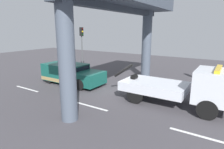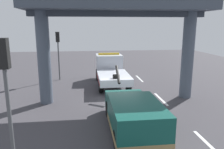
{
  "view_description": "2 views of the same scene",
  "coord_description": "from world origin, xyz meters",
  "views": [
    {
      "loc": [
        6.66,
        -10.82,
        4.36
      ],
      "look_at": [
        0.2,
        -0.73,
        1.47
      ],
      "focal_mm": 30.3,
      "sensor_mm": 36.0,
      "label": 1
    },
    {
      "loc": [
        -13.71,
        2.17,
        4.88
      ],
      "look_at": [
        -0.37,
        0.52,
        1.89
      ],
      "focal_mm": 35.22,
      "sensor_mm": 36.0,
      "label": 2
    }
  ],
  "objects": [
    {
      "name": "tow_truck_white",
      "position": [
        4.77,
        0.0,
        1.2
      ],
      "size": [
        7.25,
        2.42,
        2.46
      ],
      "color": "silver",
      "rests_on": "ground"
    },
    {
      "name": "traffic_light_far",
      "position": [
        6.52,
        4.55,
        3.18
      ],
      "size": [
        0.39,
        0.32,
        4.36
      ],
      "color": "#515456",
      "rests_on": "ground"
    },
    {
      "name": "ground_plane",
      "position": [
        0.0,
        0.0,
        -0.05
      ],
      "size": [
        60.0,
        40.0,
        0.1
      ],
      "primitive_type": "cube",
      "color": "#423F44"
    },
    {
      "name": "traffic_light_near",
      "position": [
        -6.98,
        4.55,
        3.3
      ],
      "size": [
        0.39,
        0.32,
        4.54
      ],
      "color": "#515456",
      "rests_on": "ground"
    },
    {
      "name": "lane_stripe_east",
      "position": [
        6.0,
        -2.89,
        0.0
      ],
      "size": [
        2.6,
        0.16,
        0.01
      ],
      "primitive_type": "cube",
      "color": "silver",
      "rests_on": "ground"
    },
    {
      "name": "overpass_structure",
      "position": [
        0.27,
        0.0,
        5.81
      ],
      "size": [
        3.6,
        11.42,
        6.86
      ],
      "color": "#4C5666",
      "rests_on": "ground"
    },
    {
      "name": "towed_van_green",
      "position": [
        -4.29,
        0.0,
        0.78
      ],
      "size": [
        5.2,
        2.22,
        1.58
      ],
      "color": "#145147",
      "rests_on": "ground"
    },
    {
      "name": "lane_stripe_mid",
      "position": [
        0.0,
        -2.89,
        0.0
      ],
      "size": [
        2.6,
        0.16,
        0.01
      ],
      "primitive_type": "cube",
      "color": "silver",
      "rests_on": "ground"
    },
    {
      "name": "lane_stripe_west",
      "position": [
        -6.0,
        -2.89,
        0.0
      ],
      "size": [
        2.6,
        0.16,
        0.01
      ],
      "primitive_type": "cube",
      "color": "silver",
      "rests_on": "ground"
    }
  ]
}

